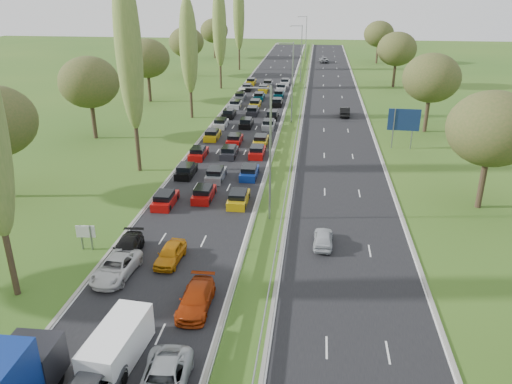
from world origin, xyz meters
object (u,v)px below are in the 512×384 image
(direction_sign, at_px, (404,122))
(near_car_2, at_px, (116,267))
(white_van_rear, at_px, (119,342))
(info_sign, at_px, (86,234))
(near_car_3, at_px, (127,248))

(direction_sign, bearing_deg, near_car_2, -126.15)
(white_van_rear, xyz_separation_m, info_sign, (-7.30, 11.81, 0.26))
(white_van_rear, bearing_deg, info_sign, 126.51)
(near_car_3, relative_size, white_van_rear, 0.87)
(white_van_rear, height_order, info_sign, white_van_rear)
(near_car_2, distance_m, direction_sign, 42.43)
(near_car_2, bearing_deg, info_sign, 141.08)
(near_car_3, height_order, white_van_rear, white_van_rear)
(white_van_rear, bearing_deg, direction_sign, 67.92)
(info_sign, xyz_separation_m, direction_sign, (28.80, 30.63, 2.20))
(direction_sign, bearing_deg, info_sign, -133.23)
(white_van_rear, xyz_separation_m, direction_sign, (21.50, 42.44, 2.46))
(near_car_2, height_order, white_van_rear, white_van_rear)
(near_car_3, distance_m, white_van_rear, 11.81)
(white_van_rear, height_order, direction_sign, direction_sign)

